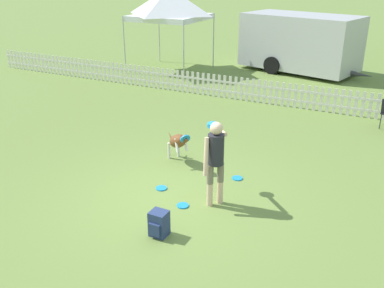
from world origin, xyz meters
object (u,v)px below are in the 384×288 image
leaping_dog (178,141)px  canopy_tent_secondary (170,4)px  handler_person (215,154)px  frisbee_near_handler (161,188)px  backpack_on_grass (159,224)px  equipment_trailer (300,42)px  frisbee_near_dog (237,178)px  frisbee_midfield (183,206)px

leaping_dog → canopy_tent_secondary: size_ratio=0.29×
handler_person → frisbee_near_handler: (-1.12, 0.02, -0.96)m
backpack_on_grass → handler_person: bearing=74.3°
frisbee_near_handler → equipment_trailer: size_ratio=0.04×
canopy_tent_secondary → equipment_trailer: 5.35m
frisbee_near_dog → equipment_trailer: (-1.32, 10.01, 1.17)m
backpack_on_grass → canopy_tent_secondary: bearing=118.8°
handler_person → equipment_trailer: bearing=47.7°
frisbee_midfield → equipment_trailer: equipment_trailer is taller
backpack_on_grass → equipment_trailer: (-0.93, 12.39, 0.97)m
handler_person → frisbee_near_dog: bearing=39.7°
handler_person → canopy_tent_secondary: 10.82m
frisbee_near_dog → canopy_tent_secondary: bearing=127.5°
frisbee_near_handler → frisbee_near_dog: bearing=42.7°
handler_person → equipment_trailer: equipment_trailer is taller
handler_person → leaping_dog: handler_person is taller
equipment_trailer → canopy_tent_secondary: bearing=-140.6°
backpack_on_grass → leaping_dog: bearing=112.3°
frisbee_near_dog → frisbee_midfield: same height
leaping_dog → equipment_trailer: size_ratio=0.17×
frisbee_near_handler → backpack_on_grass: 1.54m
frisbee_near_handler → frisbee_near_dog: size_ratio=1.00×
frisbee_near_dog → backpack_on_grass: 2.42m
frisbee_midfield → canopy_tent_secondary: canopy_tent_secondary is taller
frisbee_near_handler → frisbee_near_dog: same height
frisbee_midfield → frisbee_near_handler: bearing=150.5°
canopy_tent_secondary → frisbee_near_dog: bearing=-52.5°
canopy_tent_secondary → equipment_trailer: size_ratio=0.60×
backpack_on_grass → frisbee_near_dog: bearing=80.7°
frisbee_midfield → handler_person: bearing=38.7°
frisbee_near_handler → canopy_tent_secondary: bearing=118.7°
handler_person → equipment_trailer: (-1.30, 11.09, 0.21)m
handler_person → frisbee_midfield: handler_person is taller
frisbee_near_dog → backpack_on_grass: backpack_on_grass is taller
leaping_dog → equipment_trailer: (0.09, 9.89, 0.67)m
frisbee_near_dog → equipment_trailer: equipment_trailer is taller
frisbee_near_handler → equipment_trailer: equipment_trailer is taller
handler_person → backpack_on_grass: (-0.37, -1.31, -0.76)m
handler_person → leaping_dog: (-1.39, 1.20, -0.47)m
frisbee_near_handler → frisbee_near_dog: 1.56m
backpack_on_grass → frisbee_midfield: bearing=95.0°
frisbee_near_handler → frisbee_midfield: (0.67, -0.38, 0.00)m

